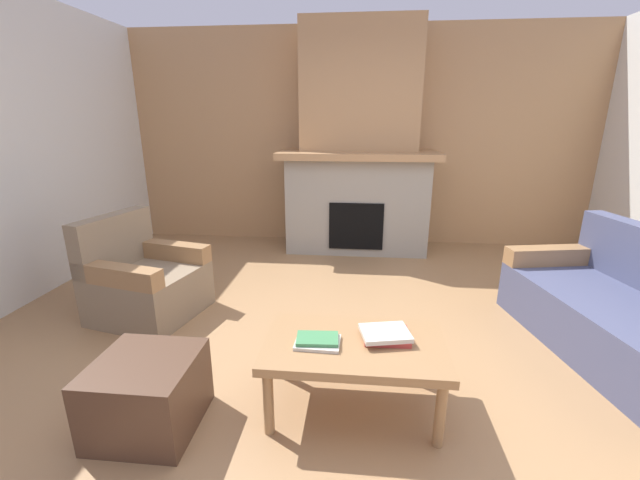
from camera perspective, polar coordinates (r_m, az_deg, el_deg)
The scene contains 9 objects.
ground at distance 2.89m, azimuth 4.25°, elevation -17.11°, with size 9.00×9.00×0.00m, color #9E754C.
wall_back_wood_panel at distance 5.40m, azimuth 5.53°, elevation 14.05°, with size 6.00×0.12×2.70m, color tan.
fireplace at distance 5.04m, azimuth 5.43°, elevation 11.72°, with size 1.90×0.82×2.70m.
couch at distance 3.55m, azimuth 38.07°, elevation -8.95°, with size 1.16×1.93×0.85m.
armchair at distance 3.72m, azimuth -23.65°, elevation -5.39°, with size 0.91×0.91×0.85m.
coffee_table at distance 2.33m, azimuth 4.89°, elevation -15.35°, with size 1.00×0.60×0.43m.
ottoman at distance 2.49m, azimuth -23.20°, elevation -19.34°, with size 0.52×0.52×0.40m, color #4C3323.
book_stack_near_edge at distance 2.27m, azimuth -0.35°, elevation -14.09°, with size 0.25×0.18×0.04m.
book_stack_center at distance 2.34m, azimuth 9.31°, elevation -13.04°, with size 0.30×0.26×0.05m.
Camera 1 is at (0.04, -2.40, 1.62)m, focal length 22.60 mm.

